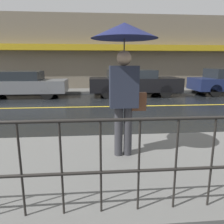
{
  "coord_description": "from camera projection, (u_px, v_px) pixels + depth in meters",
  "views": [
    {
      "loc": [
        -1.87,
        -8.49,
        1.69
      ],
      "look_at": [
        -1.44,
        -3.67,
        0.6
      ],
      "focal_mm": 35.0,
      "sensor_mm": 36.0,
      "label": 1
    }
  ],
  "objects": [
    {
      "name": "ground_plane",
      "position": [
        140.0,
        106.0,
        8.78
      ],
      "size": [
        80.0,
        80.0,
        0.0
      ],
      "primitive_type": "plane",
      "color": "black"
    },
    {
      "name": "car_black",
      "position": [
        134.0,
        82.0,
        11.38
      ],
      "size": [
        4.64,
        1.85,
        1.35
      ],
      "color": "black",
      "rests_on": "ground_plane"
    },
    {
      "name": "sidewalk_near",
      "position": [
        206.0,
        163.0,
        3.66
      ],
      "size": [
        28.0,
        2.8,
        0.12
      ],
      "color": "#60605E",
      "rests_on": "ground_plane"
    },
    {
      "name": "building_storefront",
      "position": [
        122.0,
        53.0,
        13.7
      ],
      "size": [
        28.0,
        0.85,
        4.61
      ],
      "color": "#706656",
      "rests_on": "ground_plane"
    },
    {
      "name": "pedestrian",
      "position": [
        124.0,
        54.0,
        3.46
      ],
      "size": [
        1.05,
        1.05,
        2.18
      ],
      "rotation": [
        0.0,
        0.0,
        3.14
      ],
      "color": "#333338",
      "rests_on": "sidewalk_near"
    },
    {
      "name": "lane_marking",
      "position": [
        140.0,
        106.0,
        8.78
      ],
      "size": [
        25.2,
        0.12,
        0.01
      ],
      "color": "gold",
      "rests_on": "ground_plane"
    },
    {
      "name": "sidewalk_far",
      "position": [
        123.0,
        90.0,
        13.3
      ],
      "size": [
        28.0,
        1.62,
        0.12
      ],
      "color": "#60605E",
      "rests_on": "ground_plane"
    },
    {
      "name": "car_grey",
      "position": [
        21.0,
        84.0,
        10.9
      ],
      "size": [
        4.43,
        1.75,
        1.29
      ],
      "color": "slate",
      "rests_on": "ground_plane"
    }
  ]
}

